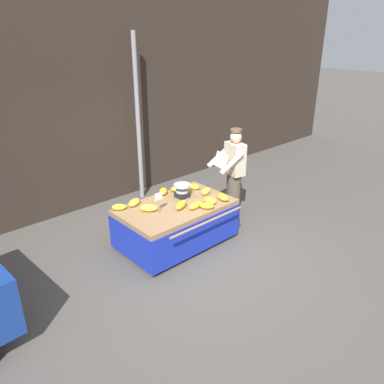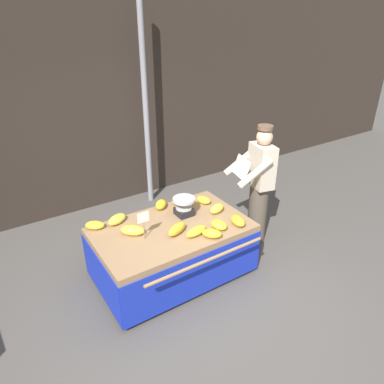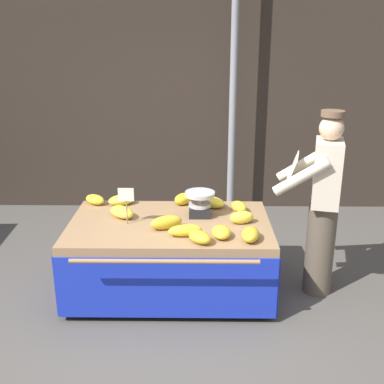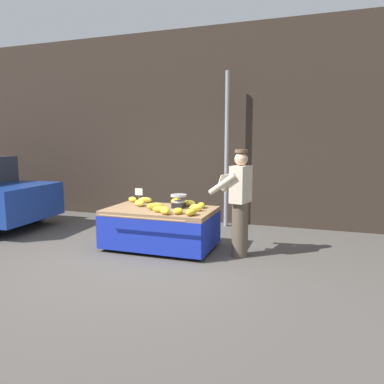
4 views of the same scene
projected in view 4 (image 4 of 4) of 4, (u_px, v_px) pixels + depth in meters
name	position (u px, v px, depth m)	size (l,w,h in m)	color
ground_plane	(143.00, 256.00, 5.81)	(60.00, 60.00, 0.00)	#514C47
back_wall	(199.00, 127.00, 8.24)	(16.00, 0.24, 4.31)	#332821
street_pole	(227.00, 151.00, 7.66)	(0.09, 0.09, 3.29)	gray
banana_cart	(160.00, 219.00, 6.20)	(1.85, 1.32, 0.70)	#93704C
weighing_scale	(179.00, 201.00, 6.23)	(0.28, 0.28, 0.23)	black
price_sign	(139.00, 194.00, 6.22)	(0.14, 0.01, 0.34)	#997A51
banana_bunch_0	(178.00, 211.00, 5.72)	(0.16, 0.22, 0.10)	yellow
banana_bunch_1	(196.00, 208.00, 5.94)	(0.12, 0.22, 0.12)	yellow
banana_bunch_2	(165.00, 211.00, 5.68)	(0.14, 0.23, 0.10)	gold
banana_bunch_3	(201.00, 205.00, 6.22)	(0.12, 0.20, 0.10)	yellow
banana_bunch_4	(145.00, 200.00, 6.75)	(0.14, 0.26, 0.11)	yellow
banana_bunch_5	(140.00, 203.00, 6.42)	(0.16, 0.28, 0.11)	yellow
banana_bunch_6	(155.00, 206.00, 6.03)	(0.11, 0.29, 0.12)	gold
banana_bunch_7	(161.00, 209.00, 5.84)	(0.12, 0.29, 0.10)	yellow
banana_bunch_8	(190.00, 203.00, 6.42)	(0.17, 0.27, 0.10)	yellow
banana_bunch_9	(176.00, 201.00, 6.57)	(0.13, 0.20, 0.12)	gold
banana_bunch_10	(191.00, 212.00, 5.59)	(0.14, 0.24, 0.11)	gold
banana_bunch_11	(133.00, 199.00, 6.85)	(0.13, 0.22, 0.10)	yellow
vendor_person	(239.00, 203.00, 5.72)	(0.66, 0.61, 1.71)	brown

